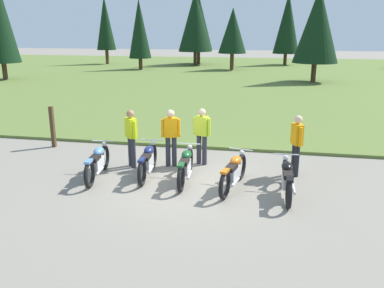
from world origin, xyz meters
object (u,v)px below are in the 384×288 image
object	(u,v)px
rider_near_row_end	(202,133)
trail_marker_post	(53,127)
rider_with_back_turned	(171,135)
motorcycle_orange	(234,172)
rider_checking_bike	(297,142)
motorcycle_black	(287,179)
motorcycle_british_green	(186,165)
rider_in_hivis_vest	(131,135)
motorcycle_navy	(148,161)
motorcycle_sky_blue	(98,162)

from	to	relation	value
rider_near_row_end	trail_marker_post	size ratio (longest dim) A/B	1.20
rider_with_back_turned	motorcycle_orange	bearing A→B (deg)	-35.14
rider_checking_bike	motorcycle_orange	bearing A→B (deg)	-140.74
motorcycle_black	rider_near_row_end	distance (m)	3.12
rider_with_back_turned	rider_near_row_end	bearing A→B (deg)	22.20
motorcycle_british_green	rider_in_hivis_vest	bearing A→B (deg)	154.27
motorcycle_orange	trail_marker_post	world-z (taller)	trail_marker_post
motorcycle_orange	rider_with_back_turned	size ratio (longest dim) A/B	1.24
motorcycle_british_green	trail_marker_post	size ratio (longest dim) A/B	1.51
motorcycle_black	rider_with_back_turned	xyz separation A→B (m)	(-3.23, 1.59, 0.51)
motorcycle_british_green	motorcycle_orange	bearing A→B (deg)	-10.62
rider_in_hivis_vest	rider_with_back_turned	bearing A→B (deg)	14.29
motorcycle_black	trail_marker_post	size ratio (longest dim) A/B	1.51
motorcycle_orange	trail_marker_post	size ratio (longest dim) A/B	1.50
motorcycle_british_green	motorcycle_black	size ratio (longest dim) A/B	1.00
motorcycle_navy	rider_with_back_turned	size ratio (longest dim) A/B	1.26
rider_with_back_turned	trail_marker_post	world-z (taller)	rider_with_back_turned
motorcycle_orange	rider_checking_bike	size ratio (longest dim) A/B	1.24
motorcycle_sky_blue	motorcycle_british_green	bearing A→B (deg)	4.37
motorcycle_navy	rider_near_row_end	bearing A→B (deg)	45.57
rider_in_hivis_vest	trail_marker_post	bearing A→B (deg)	156.32
motorcycle_orange	trail_marker_post	distance (m)	6.83
rider_in_hivis_vest	trail_marker_post	size ratio (longest dim) A/B	1.20
motorcycle_sky_blue	motorcycle_british_green	xyz separation A→B (m)	(2.37, 0.18, 0.00)
motorcycle_navy	trail_marker_post	distance (m)	4.51
motorcycle_orange	rider_near_row_end	size ratio (longest dim) A/B	1.24
motorcycle_sky_blue	motorcycle_orange	xyz separation A→B (m)	(3.64, -0.06, 0.00)
rider_checking_bike	rider_with_back_turned	bearing A→B (deg)	178.28
rider_near_row_end	rider_with_back_turned	xyz separation A→B (m)	(-0.84, -0.34, 0.00)
rider_near_row_end	rider_checking_bike	size ratio (longest dim) A/B	1.00
trail_marker_post	rider_with_back_turned	bearing A→B (deg)	-14.89
motorcycle_orange	motorcycle_british_green	bearing A→B (deg)	169.38
rider_checking_bike	rider_in_hivis_vest	world-z (taller)	same
motorcycle_sky_blue	motorcycle_black	size ratio (longest dim) A/B	1.00
rider_with_back_turned	motorcycle_navy	bearing A→B (deg)	-113.77
motorcycle_british_green	rider_with_back_turned	xyz separation A→B (m)	(-0.67, 1.13, 0.51)
motorcycle_orange	rider_in_hivis_vest	world-z (taller)	rider_in_hivis_vest
rider_checking_bike	rider_with_back_turned	size ratio (longest dim) A/B	1.00
motorcycle_british_green	trail_marker_post	bearing A→B (deg)	155.60
rider_checking_bike	motorcycle_navy	bearing A→B (deg)	-168.00
motorcycle_british_green	rider_near_row_end	size ratio (longest dim) A/B	1.26
trail_marker_post	motorcycle_navy	bearing A→B (deg)	-27.84
motorcycle_british_green	rider_checking_bike	size ratio (longest dim) A/B	1.26
motorcycle_black	motorcycle_british_green	bearing A→B (deg)	169.77
motorcycle_navy	motorcycle_orange	size ratio (longest dim) A/B	1.01
motorcycle_black	rider_near_row_end	world-z (taller)	rider_near_row_end
motorcycle_orange	motorcycle_black	world-z (taller)	same
rider_checking_bike	rider_in_hivis_vest	size ratio (longest dim) A/B	1.00
motorcycle_sky_blue	rider_with_back_turned	world-z (taller)	rider_with_back_turned
motorcycle_british_green	trail_marker_post	xyz separation A→B (m)	(-5.07, 2.30, 0.26)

